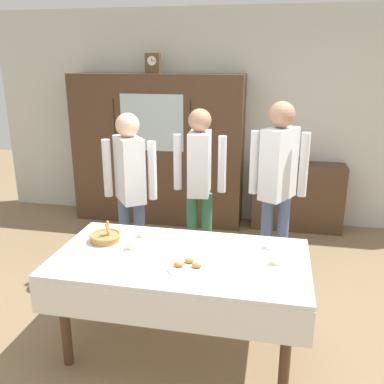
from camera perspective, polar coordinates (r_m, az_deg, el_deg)
name	(u,v)px	position (r m, az deg, el deg)	size (l,w,h in m)	color
ground_plane	(187,331)	(3.57, -0.68, -18.25)	(12.00, 12.00, 0.00)	#846B4C
back_wall	(230,118)	(5.56, 5.19, 9.90)	(6.40, 0.10, 2.70)	silver
dining_table	(180,271)	(3.02, -1.70, -10.68)	(1.78, 0.96, 0.76)	#4C3321
wall_cabinet	(158,150)	(5.51, -4.66, 5.71)	(2.20, 0.46, 1.91)	#4C3321
mantel_clock	(153,63)	(5.40, -5.29, 16.96)	(0.18, 0.11, 0.24)	brown
bookshelf_low	(297,196)	(5.49, 14.07, -0.58)	(1.12, 0.35, 0.85)	#4C3321
book_stack	(300,161)	(5.37, 14.43, 4.04)	(0.17, 0.21, 0.07)	#2D5184
tea_cup_front_edge	(133,246)	(3.12, -7.97, -7.26)	(0.13, 0.13, 0.06)	white
tea_cup_far_right	(144,234)	(3.31, -6.50, -5.64)	(0.13, 0.13, 0.06)	silver
tea_cup_far_left	(277,261)	(2.93, 11.43, -9.12)	(0.13, 0.13, 0.06)	white
tea_cup_near_right	(270,245)	(3.15, 10.57, -7.12)	(0.13, 0.13, 0.06)	white
bread_basket	(105,237)	(3.29, -11.64, -5.96)	(0.24, 0.24, 0.16)	#9E7542
pastry_plate	(188,266)	(2.84, -0.55, -10.02)	(0.28, 0.28, 0.05)	white
spoon_back_edge	(147,271)	(2.82, -6.13, -10.57)	(0.12, 0.02, 0.01)	silver
spoon_near_right	(104,265)	(2.94, -11.84, -9.63)	(0.12, 0.02, 0.01)	silver
spoon_near_left	(147,258)	(2.99, -6.05, -8.87)	(0.12, 0.02, 0.01)	silver
person_by_cabinet	(130,182)	(3.98, -8.37, 1.40)	(0.52, 0.41, 1.63)	slate
person_behind_table_right	(200,175)	(4.12, 1.02, 2.31)	(0.52, 0.38, 1.65)	#33704C
person_beside_shelf	(278,176)	(3.91, 11.55, 2.11)	(0.52, 0.41, 1.74)	slate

